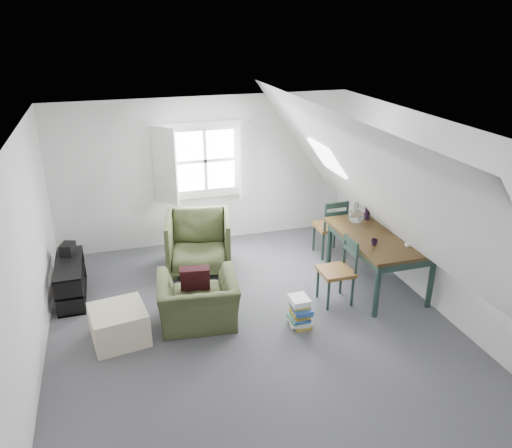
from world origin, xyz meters
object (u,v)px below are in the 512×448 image
object	(u,v)px
dining_chair_near	(338,270)
media_shelf	(71,283)
armchair_near	(199,323)
magazine_stack	(300,312)
ottoman	(119,325)
dining_chair_far	(331,226)
armchair_far	(200,268)
dining_table	(378,241)

from	to	relation	value
dining_chair_near	media_shelf	xyz separation A→B (m)	(-3.52, 1.15, -0.24)
armchair_near	magazine_stack	distance (m)	1.32
media_shelf	magazine_stack	size ratio (longest dim) A/B	2.66
ottoman	magazine_stack	xyz separation A→B (m)	(2.22, -0.36, -0.01)
ottoman	dining_chair_near	xyz separation A→B (m)	(2.93, 0.05, 0.27)
dining_chair_far	magazine_stack	world-z (taller)	dining_chair_far
dining_chair_far	dining_chair_near	size ratio (longest dim) A/B	1.06
ottoman	armchair_far	bearing A→B (deg)	50.50
ottoman	dining_chair_far	xyz separation A→B (m)	(3.44, 1.41, 0.30)
ottoman	magazine_stack	distance (m)	2.25
magazine_stack	dining_chair_near	bearing A→B (deg)	29.76
dining_chair_near	ottoman	bearing A→B (deg)	-92.84
armchair_near	media_shelf	world-z (taller)	media_shelf
dining_chair_near	media_shelf	world-z (taller)	dining_chair_near
dining_table	magazine_stack	distance (m)	1.65
armchair_far	magazine_stack	size ratio (longest dim) A/B	2.45
ottoman	armchair_near	bearing A→B (deg)	3.92
magazine_stack	dining_chair_far	bearing A→B (deg)	55.41
dining_chair_near	magazine_stack	size ratio (longest dim) A/B	2.33
dining_table	dining_chair_near	world-z (taller)	dining_chair_near
dining_chair_far	media_shelf	distance (m)	4.05
armchair_far	dining_chair_near	size ratio (longest dim) A/B	1.05
armchair_far	magazine_stack	bearing A→B (deg)	-52.74
armchair_far	dining_chair_far	xyz separation A→B (m)	(2.15, -0.16, 0.52)
armchair_far	ottoman	size ratio (longest dim) A/B	1.53
dining_chair_far	magazine_stack	bearing A→B (deg)	37.61
media_shelf	dining_table	bearing A→B (deg)	-12.28
armchair_far	dining_chair_near	xyz separation A→B (m)	(1.64, -1.52, 0.49)
dining_chair_far	dining_chair_near	xyz separation A→B (m)	(-0.51, -1.36, -0.03)
armchair_near	armchair_far	world-z (taller)	armchair_far
dining_table	media_shelf	world-z (taller)	dining_table
armchair_far	ottoman	distance (m)	2.04
dining_table	dining_chair_far	world-z (taller)	dining_chair_far
dining_table	ottoman	bearing A→B (deg)	179.49
dining_table	dining_chair_far	distance (m)	1.16
armchair_near	dining_table	world-z (taller)	dining_table
armchair_near	dining_table	distance (m)	2.76
dining_table	armchair_near	bearing A→B (deg)	179.68
armchair_far	dining_table	size ratio (longest dim) A/B	0.60
dining_table	media_shelf	bearing A→B (deg)	162.95
armchair_near	dining_table	bearing A→B (deg)	-168.71
armchair_near	ottoman	xyz separation A→B (m)	(-0.99, -0.07, 0.21)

